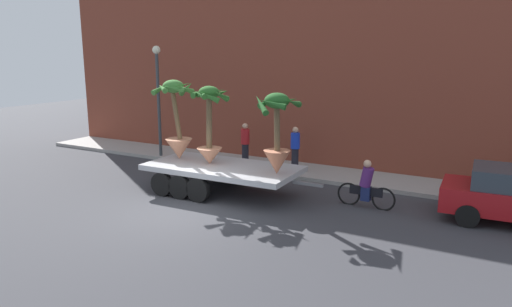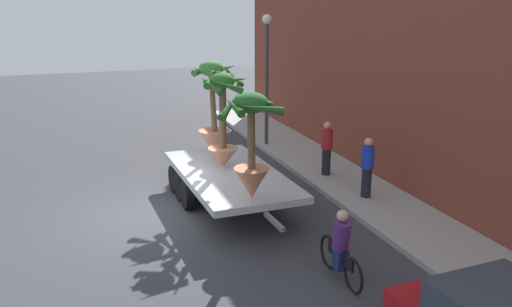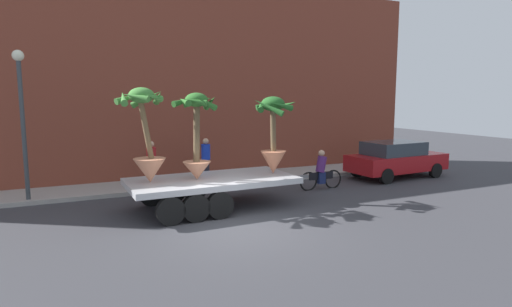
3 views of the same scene
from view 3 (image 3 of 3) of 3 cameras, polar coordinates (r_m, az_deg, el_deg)
The scene contains 12 objects.
ground_plane at distance 11.61m, azimuth -2.42°, elevation -9.98°, with size 60.00×60.00×0.00m, color #38383D.
sidewalk at distance 17.22m, azimuth -10.20°, elevation -3.97°, with size 24.00×2.20×0.15m, color #A39E99.
building_facade at distance 18.53m, azimuth -11.85°, elevation 9.58°, with size 24.00×1.20×8.36m, color brown.
flatbed_trailer at distance 13.37m, azimuth -6.88°, elevation -4.29°, with size 6.21×2.67×0.98m.
potted_palm_rear at distance 12.83m, azimuth -14.55°, elevation 1.85°, with size 1.46×1.42×2.80m.
potted_palm_middle at distance 13.04m, azimuth -7.99°, elevation 2.36°, with size 1.35×1.39×2.66m.
potted_palm_front at distance 13.93m, azimuth 2.33°, elevation 2.49°, with size 1.49×1.42×2.54m.
cyclist at distance 16.33m, azimuth 8.75°, elevation -2.46°, with size 1.84×0.35×1.54m.
parked_car at distance 19.43m, azimuth 18.28°, elevation -0.66°, with size 4.53×2.12×1.58m.
pedestrian_near_gate at distance 17.16m, azimuth -6.76°, elevation -0.66°, with size 0.36×0.36×1.71m.
pedestrian_far_left at distance 16.47m, azimuth -13.88°, elevation -1.19°, with size 0.36×0.36×1.71m.
street_lamp at distance 15.58m, azimuth -29.00°, elevation 5.66°, with size 0.36×0.36×4.83m.
Camera 3 is at (-4.19, -10.24, 3.53)m, focal length 29.73 mm.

